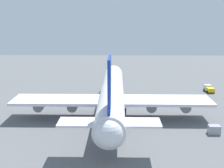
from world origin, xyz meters
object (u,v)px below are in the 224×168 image
safety_cone_tail (101,161)px  cargo_container_aft (214,130)px  fuel_truck (209,89)px  safety_cone_nose (105,89)px  cargo_airplane (112,95)px

safety_cone_tail → cargo_container_aft: bearing=-59.5°
fuel_truck → safety_cone_tail: fuel_truck is taller
safety_cone_nose → safety_cone_tail: (-56.13, -1.65, -0.08)m
fuel_truck → safety_cone_nose: fuel_truck is taller
cargo_airplane → safety_cone_nose: cargo_airplane is taller
cargo_airplane → fuel_truck: bearing=-52.1°
fuel_truck → safety_cone_nose: size_ratio=7.02×
fuel_truck → cargo_airplane: bearing=127.9°
cargo_airplane → cargo_container_aft: cargo_airplane is taller
safety_cone_nose → safety_cone_tail: size_ratio=1.29×
fuel_truck → cargo_container_aft: bearing=165.8°
cargo_airplane → safety_cone_nose: size_ratio=84.82×
cargo_airplane → fuel_truck: size_ratio=12.08×
cargo_container_aft → safety_cone_tail: 28.82m
cargo_container_aft → safety_cone_nose: 49.24m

